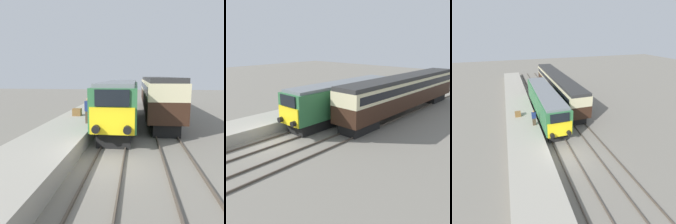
{
  "view_description": "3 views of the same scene",
  "coord_description": "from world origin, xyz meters",
  "views": [
    {
      "loc": [
        1.32,
        -9.57,
        4.18
      ],
      "look_at": [
        0.0,
        2.0,
        2.27
      ],
      "focal_mm": 35.0,
      "sensor_mm": 36.0,
      "label": 1
    },
    {
      "loc": [
        15.86,
        -9.52,
        7.57
      ],
      "look_at": [
        1.7,
        6.0,
        1.6
      ],
      "focal_mm": 40.0,
      "sensor_mm": 36.0,
      "label": 2
    },
    {
      "loc": [
        -4.13,
        -12.1,
        10.56
      ],
      "look_at": [
        1.7,
        6.0,
        1.6
      ],
      "focal_mm": 28.0,
      "sensor_mm": 36.0,
      "label": 3
    }
  ],
  "objects": [
    {
      "name": "ground_plane",
      "position": [
        0.0,
        0.0,
        0.0
      ],
      "size": [
        120.0,
        120.0,
        0.0
      ],
      "primitive_type": "plane",
      "color": "slate"
    },
    {
      "name": "platform_left",
      "position": [
        -3.3,
        8.0,
        0.46
      ],
      "size": [
        3.5,
        50.0,
        0.92
      ],
      "color": "#9E998C",
      "rests_on": "ground_plane"
    },
    {
      "name": "rails_near_track",
      "position": [
        0.0,
        5.0,
        0.07
      ],
      "size": [
        1.51,
        60.0,
        0.14
      ],
      "color": "#4C4238",
      "rests_on": "ground_plane"
    },
    {
      "name": "rails_far_track",
      "position": [
        3.4,
        5.0,
        0.07
      ],
      "size": [
        1.5,
        60.0,
        0.14
      ],
      "color": "#4C4238",
      "rests_on": "ground_plane"
    },
    {
      "name": "locomotive",
      "position": [
        0.0,
        8.57,
        2.1
      ],
      "size": [
        2.7,
        13.66,
        3.77
      ],
      "color": "black",
      "rests_on": "ground_plane"
    },
    {
      "name": "passenger_carriage",
      "position": [
        3.4,
        14.77,
        2.48
      ],
      "size": [
        2.75,
        20.13,
        4.07
      ],
      "color": "black",
      "rests_on": "ground_plane"
    },
    {
      "name": "person_on_platform",
      "position": [
        -2.05,
        5.17,
        1.81
      ],
      "size": [
        0.44,
        0.26,
        1.78
      ],
      "color": "#473828",
      "rests_on": "platform_left"
    },
    {
      "name": "luggage_crate",
      "position": [
        -3.61,
        7.95,
        1.22
      ],
      "size": [
        0.7,
        0.56,
        0.6
      ],
      "color": "brown",
      "rests_on": "platform_left"
    }
  ]
}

